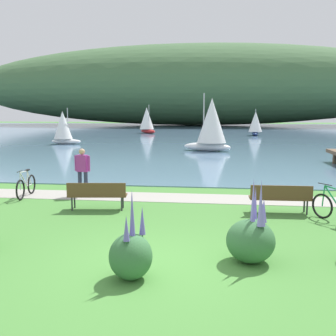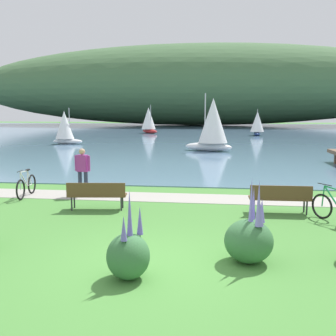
{
  "view_description": "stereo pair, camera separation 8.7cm",
  "coord_description": "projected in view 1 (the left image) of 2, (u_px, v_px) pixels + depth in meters",
  "views": [
    {
      "loc": [
        1.21,
        -7.46,
        3.04
      ],
      "look_at": [
        -0.48,
        6.42,
        1.0
      ],
      "focal_mm": 41.86,
      "sensor_mm": 36.0,
      "label": 1
    },
    {
      "loc": [
        1.29,
        -7.45,
        3.04
      ],
      "look_at": [
        -0.48,
        6.42,
        1.0
      ],
      "focal_mm": 41.86,
      "sensor_mm": 36.0,
      "label": 2
    }
  ],
  "objects": [
    {
      "name": "echium_bush_beside_closest",
      "position": [
        131.0,
        254.0,
        7.1
      ],
      "size": [
        0.8,
        0.8,
        1.68
      ],
      "color": "#386B3D",
      "rests_on": "ground"
    },
    {
      "name": "sailboat_far_off",
      "position": [
        255.0,
        123.0,
        47.9
      ],
      "size": [
        1.76,
        2.82,
        3.25
      ],
      "color": "navy",
      "rests_on": "bay_water"
    },
    {
      "name": "bicycle_beside_path",
      "position": [
        26.0,
        186.0,
        13.92
      ],
      "size": [
        0.24,
        1.77,
        1.01
      ],
      "color": "black",
      "rests_on": "ground"
    },
    {
      "name": "shoreline_path",
      "position": [
        180.0,
        198.0,
        13.8
      ],
      "size": [
        60.0,
        1.5,
        0.01
      ],
      "primitive_type": "cube",
      "color": "#A39E93",
      "rests_on": "ground"
    },
    {
      "name": "bay_water",
      "position": [
        207.0,
        133.0,
        54.98
      ],
      "size": [
        180.0,
        80.0,
        0.04
      ],
      "primitive_type": "cube",
      "color": "#5B7F9E",
      "rests_on": "ground"
    },
    {
      "name": "sailboat_toward_hillside",
      "position": [
        147.0,
        120.0,
        52.9
      ],
      "size": [
        3.01,
        3.09,
        3.82
      ],
      "color": "#B22323",
      "rests_on": "bay_water"
    },
    {
      "name": "sailboat_nearest_to_shore",
      "position": [
        63.0,
        127.0,
        35.56
      ],
      "size": [
        2.81,
        1.69,
        3.28
      ],
      "color": "white",
      "rests_on": "bay_water"
    },
    {
      "name": "ground_plane",
      "position": [
        153.0,
        263.0,
        7.91
      ],
      "size": [
        200.0,
        200.0,
        0.0
      ],
      "primitive_type": "plane",
      "color": "#478438"
    },
    {
      "name": "park_bench_further_along",
      "position": [
        97.0,
        194.0,
        12.06
      ],
      "size": [
        1.84,
        0.68,
        0.88
      ],
      "color": "brown",
      "rests_on": "ground"
    },
    {
      "name": "sailboat_mid_bay",
      "position": [
        211.0,
        124.0,
        29.25
      ],
      "size": [
        3.82,
        2.75,
        4.32
      ],
      "color": "white",
      "rests_on": "bay_water"
    },
    {
      "name": "park_bench_near_camera",
      "position": [
        280.0,
        196.0,
        11.64
      ],
      "size": [
        1.81,
        0.53,
        0.88
      ],
      "color": "brown",
      "rests_on": "ground"
    },
    {
      "name": "echium_bush_closest_to_camera",
      "position": [
        251.0,
        239.0,
        7.9
      ],
      "size": [
        0.98,
        0.98,
        1.76
      ],
      "color": "#386B3D",
      "rests_on": "ground"
    },
    {
      "name": "person_at_shoreline",
      "position": [
        83.0,
        169.0,
        14.07
      ],
      "size": [
        0.6,
        0.28,
        1.71
      ],
      "color": "#282D47",
      "rests_on": "ground"
    },
    {
      "name": "distant_hillside",
      "position": [
        194.0,
        85.0,
        82.87
      ],
      "size": [
        99.93,
        28.0,
        16.81
      ],
      "primitive_type": "ellipsoid",
      "color": "#42663D",
      "rests_on": "bay_water"
    }
  ]
}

